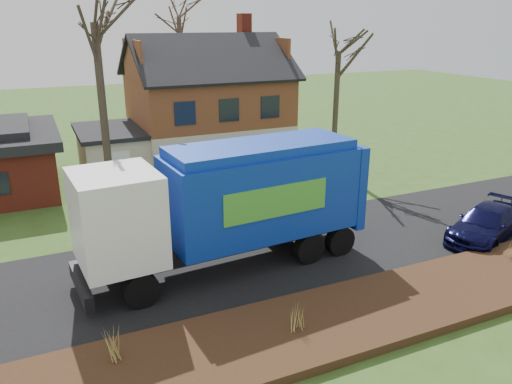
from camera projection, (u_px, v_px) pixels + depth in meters
name	position (u px, v px, depth m)	size (l,w,h in m)	color
ground	(277.00, 252.00, 20.08)	(120.00, 120.00, 0.00)	#314D19
road	(277.00, 252.00, 20.08)	(80.00, 7.00, 0.02)	black
mulch_verge	(354.00, 316.00, 15.47)	(80.00, 3.50, 0.30)	black
main_house	(200.00, 101.00, 31.33)	(12.95, 8.95, 9.26)	beige
garbage_truck	(234.00, 199.00, 18.18)	(10.98, 3.69, 4.63)	black
silver_sedan	(138.00, 218.00, 21.42)	(1.72, 4.93, 1.62)	#B2B6BB
navy_wagon	(486.00, 223.00, 21.12)	(1.94, 4.76, 1.38)	black
tree_front_east	(340.00, 30.00, 28.57)	(3.68, 3.68, 10.22)	#3E3525
grass_clump_west	(111.00, 343.00, 13.12)	(0.36, 0.30, 0.97)	#9B8844
grass_clump_mid	(297.00, 317.00, 14.38)	(0.30, 0.25, 0.85)	tan
grass_clump_east	(512.00, 249.00, 18.76)	(0.32, 0.27, 0.81)	tan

